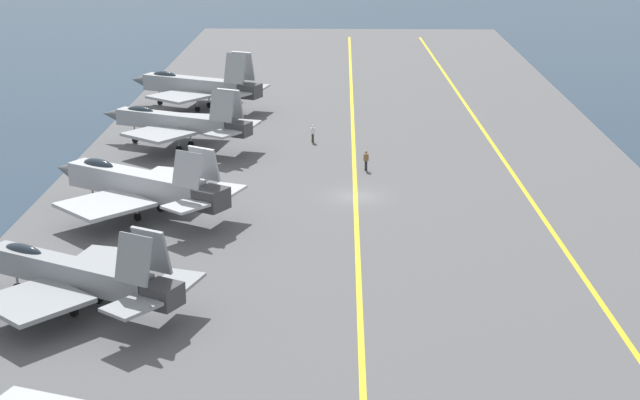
{
  "coord_description": "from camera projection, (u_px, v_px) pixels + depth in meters",
  "views": [
    {
      "loc": [
        -76.5,
        1.15,
        24.57
      ],
      "look_at": [
        -8.88,
        2.7,
        2.9
      ],
      "focal_mm": 55.0,
      "sensor_mm": 36.0,
      "label": 1
    }
  ],
  "objects": [
    {
      "name": "crew_brown_vest",
      "position": [
        366.0,
        160.0,
        87.17
      ],
      "size": [
        0.44,
        0.46,
        1.81
      ],
      "color": "#232328",
      "rests_on": "carrier_deck"
    },
    {
      "name": "carrier_deck",
      "position": [
        355.0,
        199.0,
        80.24
      ],
      "size": [
        198.1,
        51.55,
        0.4
      ],
      "primitive_type": "cube",
      "color": "#565659",
      "rests_on": "ground"
    },
    {
      "name": "ground_plane",
      "position": [
        355.0,
        201.0,
        80.3
      ],
      "size": [
        2000.0,
        2000.0,
        0.0
      ],
      "primitive_type": "plane",
      "color": "#23384C"
    },
    {
      "name": "deck_stripe_foul_line",
      "position": [
        529.0,
        197.0,
        79.87
      ],
      "size": [
        178.24,
        4.99,
        0.01
      ],
      "primitive_type": "cube",
      "rotation": [
        0.0,
        0.0,
        0.03
      ],
      "color": "yellow",
      "rests_on": "carrier_deck"
    },
    {
      "name": "deck_stripe_centerline",
      "position": [
        355.0,
        196.0,
        80.18
      ],
      "size": [
        178.29,
        0.36,
        0.01
      ],
      "primitive_type": "cube",
      "color": "yellow",
      "rests_on": "carrier_deck"
    },
    {
      "name": "parked_jet_third",
      "position": [
        138.0,
        184.0,
        75.1
      ],
      "size": [
        13.98,
        16.4,
        5.98
      ],
      "color": "#A8AAAF",
      "rests_on": "carrier_deck"
    },
    {
      "name": "parked_jet_second",
      "position": [
        74.0,
        274.0,
        58.35
      ],
      "size": [
        12.49,
        15.69,
        5.75
      ],
      "color": "gray",
      "rests_on": "carrier_deck"
    },
    {
      "name": "parked_jet_fifth",
      "position": [
        196.0,
        86.0,
        110.84
      ],
      "size": [
        13.18,
        16.79,
        6.86
      ],
      "color": "#93999E",
      "rests_on": "carrier_deck"
    },
    {
      "name": "crew_white_vest",
      "position": [
        313.0,
        133.0,
        96.82
      ],
      "size": [
        0.26,
        0.38,
        1.77
      ],
      "color": "#383328",
      "rests_on": "carrier_deck"
    },
    {
      "name": "parked_jet_fourth",
      "position": [
        177.0,
        122.0,
        93.96
      ],
      "size": [
        12.13,
        16.43,
        6.22
      ],
      "color": "#93999E",
      "rests_on": "carrier_deck"
    }
  ]
}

